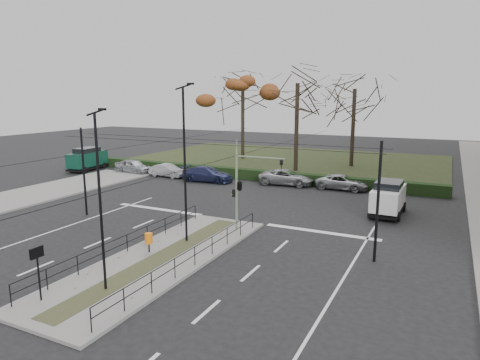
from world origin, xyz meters
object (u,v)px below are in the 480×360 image
object	(u,v)px
traffic_light	(241,184)
parked_car_fifth	(343,182)
bare_tree_center	(355,95)
litter_bin	(149,239)
parked_car_third	(207,174)
streetlamp_median_near	(100,201)
rust_tree	(243,89)
streetlamp_median_far	(185,163)
parked_car_second	(168,170)
parked_car_first	(133,166)
info_panel	(37,259)
parked_car_fourth	(287,177)
white_van	(388,197)
green_van	(87,159)
bare_tree_near	(298,90)

from	to	relation	value
traffic_light	parked_car_fifth	bearing A→B (deg)	79.67
bare_tree_center	parked_car_fifth	size ratio (longest dim) A/B	2.54
litter_bin	parked_car_third	world-z (taller)	parked_car_third
streetlamp_median_near	rust_tree	size ratio (longest dim) A/B	0.65
streetlamp_median_far	parked_car_second	xyz separation A→B (m)	(-12.71, 15.94, -3.86)
rust_tree	parked_car_fifth	xyz separation A→B (m)	(15.83, -12.63, -8.25)
streetlamp_median_far	bare_tree_center	world-z (taller)	bare_tree_center
parked_car_first	parked_car_second	xyz separation A→B (m)	(4.44, -0.09, -0.09)
traffic_light	litter_bin	bearing A→B (deg)	-116.48
info_panel	bare_tree_center	distance (m)	39.75
bare_tree_center	parked_car_fourth	bearing A→B (deg)	-103.82
white_van	green_van	world-z (taller)	green_van
litter_bin	bare_tree_center	world-z (taller)	bare_tree_center
parked_car_fourth	white_van	xyz separation A→B (m)	(9.75, -6.50, 0.53)
traffic_light	streetlamp_median_far	bearing A→B (deg)	-121.44
bare_tree_near	parked_car_fifth	world-z (taller)	bare_tree_near
parked_car_second	parked_car_fourth	world-z (taller)	parked_car_fourth
traffic_light	parked_car_first	xyz separation A→B (m)	(-19.01, 13.00, -2.22)
info_panel	streetlamp_median_near	distance (m)	3.22
streetlamp_median_far	rust_tree	size ratio (longest dim) A/B	0.74
parked_car_third	parked_car_fourth	bearing A→B (deg)	-80.57
rust_tree	bare_tree_near	bearing A→B (deg)	-32.01
streetlamp_median_far	white_van	distance (m)	14.78
traffic_light	white_van	world-z (taller)	traffic_light
white_van	green_van	xyz separation A→B (m)	(-32.12, 4.22, 0.07)
parked_car_third	white_van	distance (m)	17.66
streetlamp_median_near	parked_car_first	world-z (taller)	streetlamp_median_near
streetlamp_median_far	bare_tree_near	world-z (taller)	bare_tree_near
bare_tree_near	parked_car_fifth	xyz separation A→B (m)	(6.68, -6.91, -8.06)
bare_tree_near	bare_tree_center	bearing A→B (deg)	50.58
info_panel	parked_car_fifth	size ratio (longest dim) A/B	0.48
parked_car_first	parked_car_fourth	world-z (taller)	parked_car_first
traffic_light	parked_car_third	xyz separation A→B (m)	(-9.71, 12.60, -2.25)
white_van	bare_tree_center	xyz separation A→B (m)	(-6.55, 19.48, 6.97)
streetlamp_median_near	parked_car_third	bearing A→B (deg)	110.13
parked_car_third	bare_tree_near	size ratio (longest dim) A/B	0.40
streetlamp_median_far	parked_car_fifth	xyz separation A→B (m)	(4.55, 17.85, -3.87)
litter_bin	info_panel	xyz separation A→B (m)	(-0.50, -6.17, 1.01)
parked_car_second	green_van	bearing A→B (deg)	97.29
streetlamp_median_far	streetlamp_median_near	bearing A→B (deg)	-87.47
white_van	bare_tree_center	world-z (taller)	bare_tree_center
streetlamp_median_far	parked_car_fifth	distance (m)	18.82
parked_car_second	parked_car_third	size ratio (longest dim) A/B	0.79
parked_car_second	white_van	world-z (taller)	white_van
streetlamp_median_near	white_van	world-z (taller)	streetlamp_median_near
litter_bin	white_van	distance (m)	16.73
parked_car_third	bare_tree_near	xyz separation A→B (m)	(5.72, 9.13, 7.97)
parked_car_first	green_van	xyz separation A→B (m)	(-5.76, -0.72, 0.55)
traffic_light	bare_tree_near	world-z (taller)	bare_tree_near
parked_car_third	rust_tree	size ratio (longest dim) A/B	0.43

